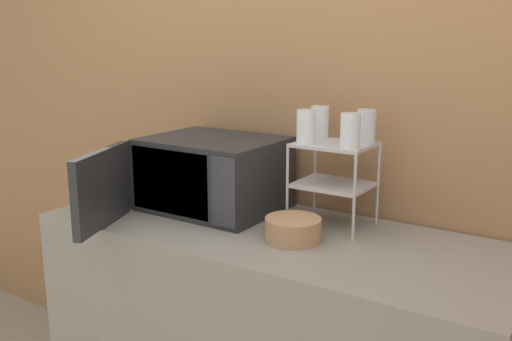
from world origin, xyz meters
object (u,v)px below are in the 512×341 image
glass_front_left (306,126)px  glass_back_left (320,122)px  microwave (208,174)px  dish_rack (334,167)px  glass_back_right (366,126)px  bowl (293,230)px  glass_front_right (350,131)px

glass_front_left → glass_back_left: (-0.01, 0.12, 0.00)m
microwave → dish_rack: size_ratio=2.59×
dish_rack → glass_front_left: (-0.08, -0.06, 0.14)m
glass_front_left → glass_back_right: bearing=34.3°
glass_back_right → glass_back_left: same height
microwave → dish_rack: dish_rack is taller
microwave → glass_back_right: (0.58, 0.14, 0.22)m
dish_rack → bowl: 0.28m
glass_front_left → glass_back_right: (0.17, 0.12, 0.00)m
glass_back_left → bowl: size_ratio=0.62×
dish_rack → glass_front_left: glass_front_left is taller
glass_back_left → glass_front_right: bearing=-35.7°
microwave → glass_back_right: glass_back_right is taller
glass_front_right → microwave: bearing=-177.9°
glass_front_left → bowl: 0.36m
bowl → dish_rack: bearing=79.7°
microwave → glass_back_right: size_ratio=6.70×
dish_rack → glass_back_right: (0.09, 0.06, 0.14)m
dish_rack → glass_back_left: glass_back_left is taller
glass_back_right → glass_front_right: bearing=-92.5°
glass_front_right → dish_rack: bearing=143.5°
glass_front_left → glass_front_right: 0.17m
dish_rack → glass_front_right: 0.18m
glass_back_right → microwave: bearing=-166.3°
glass_front_left → glass_back_left: size_ratio=1.00×
glass_back_left → glass_back_right: bearing=-1.8°
glass_back_right → bowl: 0.44m
microwave → dish_rack: bearing=9.7°
glass_back_right → dish_rack: bearing=-147.5°
glass_front_left → glass_back_left: same height
glass_front_left → glass_front_right: size_ratio=1.00×
glass_back_right → glass_back_left: size_ratio=1.00×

